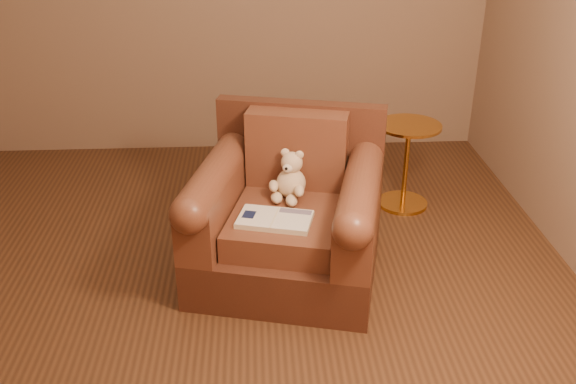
{
  "coord_description": "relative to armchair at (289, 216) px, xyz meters",
  "views": [
    {
      "loc": [
        0.21,
        -2.9,
        2.03
      ],
      "look_at": [
        0.38,
        0.08,
        0.53
      ],
      "focal_mm": 40.0,
      "sensor_mm": 36.0,
      "label": 1
    }
  ],
  "objects": [
    {
      "name": "side_table",
      "position": [
        0.81,
        0.73,
        -0.02
      ],
      "size": [
        0.41,
        0.41,
        0.58
      ],
      "color": "gold",
      "rests_on": "floor"
    },
    {
      "name": "armchair",
      "position": [
        0.0,
        0.0,
        0.0
      ],
      "size": [
        1.16,
        1.12,
        0.87
      ],
      "rotation": [
        0.0,
        0.0,
        -0.24
      ],
      "color": "#4C2619",
      "rests_on": "floor"
    },
    {
      "name": "floor",
      "position": [
        -0.39,
        -0.17,
        -0.34
      ],
      "size": [
        4.0,
        4.0,
        0.0
      ],
      "primitive_type": "plane",
      "color": "#4E2F1B",
      "rests_on": "ground"
    },
    {
      "name": "teddy_bear",
      "position": [
        0.01,
        0.08,
        0.18
      ],
      "size": [
        0.21,
        0.23,
        0.28
      ],
      "rotation": [
        0.0,
        0.0,
        -0.45
      ],
      "color": "beige",
      "rests_on": "armchair"
    },
    {
      "name": "guidebook",
      "position": [
        -0.08,
        -0.2,
        0.09
      ],
      "size": [
        0.42,
        0.31,
        0.03
      ],
      "rotation": [
        0.0,
        0.0,
        -0.25
      ],
      "color": "beige",
      "rests_on": "armchair"
    }
  ]
}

